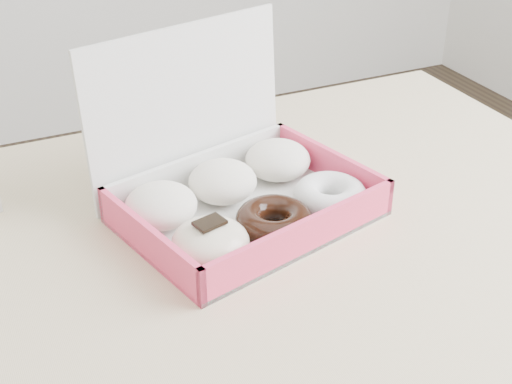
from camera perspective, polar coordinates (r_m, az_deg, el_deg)
name	(u,v)px	position (r m, az deg, el deg)	size (l,w,h in m)	color
table	(228,288)	(0.98, -2.22, -7.66)	(1.20, 0.80, 0.75)	tan
donut_box	(237,190)	(0.97, -1.56, 0.17)	(0.38, 0.34, 0.24)	silver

